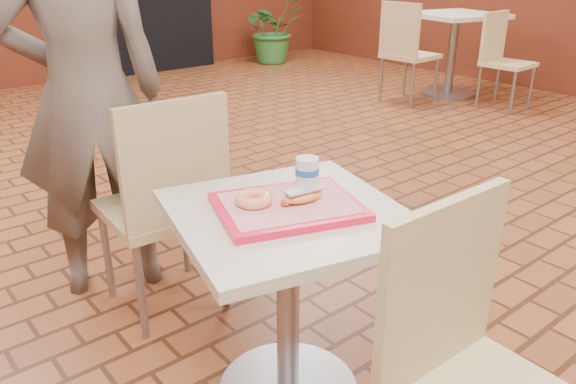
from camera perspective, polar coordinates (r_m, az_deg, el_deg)
wainscot_band at (r=2.99m, az=8.96°, el=5.18°), size 8.00×10.00×1.00m
main_table at (r=1.78m, az=-0.00°, el=-8.54°), size 0.66×0.66×0.70m
chair_main_front at (r=1.44m, az=18.22°, el=-16.88°), size 0.43×0.43×0.90m
chair_main_back at (r=2.25m, az=-12.22°, el=-0.56°), size 0.45×0.45×0.93m
customer at (r=2.44m, az=-19.74°, el=9.24°), size 0.74×0.61×1.75m
serving_tray at (r=1.67m, az=-0.00°, el=-1.50°), size 0.42×0.32×0.03m
ring_donut at (r=1.65m, az=-3.51°, el=-0.68°), size 0.13×0.13×0.03m
long_john_donut at (r=1.66m, az=1.42°, el=-0.38°), size 0.14×0.08×0.04m
paper_cup at (r=1.77m, az=1.96°, el=2.06°), size 0.08×0.08×0.09m
second_table at (r=6.28m, az=16.45°, el=14.55°), size 0.80×0.80×0.84m
chair_second_left at (r=5.79m, az=11.89°, el=14.12°), size 0.47×0.47×0.98m
chair_second_front at (r=5.93m, az=20.92°, el=12.87°), size 0.43×0.43×0.90m
potted_plant at (r=7.97m, az=-1.52°, el=16.24°), size 0.91×0.82×0.91m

